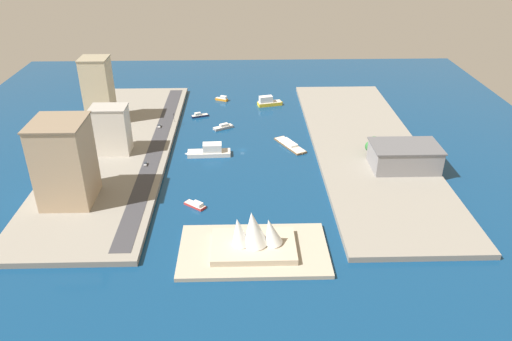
# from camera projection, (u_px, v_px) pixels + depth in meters

# --- Properties ---
(ground_plane) EXTENTS (440.00, 440.00, 0.00)m
(ground_plane) POSITION_uv_depth(u_px,v_px,m) (242.00, 150.00, 329.81)
(ground_plane) COLOR navy
(quay_west) EXTENTS (70.00, 240.00, 3.06)m
(quay_west) POSITION_uv_depth(u_px,v_px,m) (366.00, 146.00, 331.12)
(quay_west) COLOR gray
(quay_west) RESTS_ON ground_plane
(quay_east) EXTENTS (70.00, 240.00, 3.06)m
(quay_east) POSITION_uv_depth(u_px,v_px,m) (117.00, 149.00, 327.05)
(quay_east) COLOR gray
(quay_east) RESTS_ON ground_plane
(peninsula_point) EXTENTS (69.47, 40.47, 2.00)m
(peninsula_point) POSITION_uv_depth(u_px,v_px,m) (254.00, 250.00, 231.68)
(peninsula_point) COLOR #A89E89
(peninsula_point) RESTS_ON ground_plane
(road_strip) EXTENTS (10.30, 228.00, 0.15)m
(road_strip) POSITION_uv_depth(u_px,v_px,m) (157.00, 147.00, 326.94)
(road_strip) COLOR #38383D
(road_strip) RESTS_ON quay_east
(tugboat_red) EXTENTS (12.46, 11.08, 3.14)m
(tugboat_red) POSITION_uv_depth(u_px,v_px,m) (196.00, 205.00, 266.89)
(tugboat_red) COLOR red
(tugboat_red) RESTS_ON ground_plane
(patrol_launch_navy) EXTENTS (13.98, 7.69, 3.57)m
(patrol_launch_navy) POSITION_uv_depth(u_px,v_px,m) (200.00, 115.00, 381.21)
(patrol_launch_navy) COLOR #1E284C
(patrol_launch_navy) RESTS_ON ground_plane
(ferry_yellow_fast) EXTENTS (21.92, 11.57, 8.03)m
(ferry_yellow_fast) POSITION_uv_depth(u_px,v_px,m) (268.00, 102.00, 402.37)
(ferry_yellow_fast) COLOR yellow
(ferry_yellow_fast) RESTS_ON ground_plane
(barge_flat_brown) EXTENTS (20.37, 29.61, 2.79)m
(barge_flat_brown) POSITION_uv_depth(u_px,v_px,m) (290.00, 145.00, 334.84)
(barge_flat_brown) COLOR brown
(barge_flat_brown) RESTS_ON ground_plane
(ferry_white_commuter) EXTENTS (29.85, 9.76, 8.13)m
(ferry_white_commuter) POSITION_uv_depth(u_px,v_px,m) (210.00, 151.00, 321.52)
(ferry_white_commuter) COLOR silver
(ferry_white_commuter) RESTS_ON ground_plane
(yacht_sleek_gray) EXTENTS (15.31, 11.35, 3.62)m
(yacht_sleek_gray) POSITION_uv_depth(u_px,v_px,m) (223.00, 127.00, 360.96)
(yacht_sleek_gray) COLOR #999EA3
(yacht_sleek_gray) RESTS_ON ground_plane
(water_taxi_orange) EXTENTS (11.69, 7.62, 4.24)m
(water_taxi_orange) POSITION_uv_depth(u_px,v_px,m) (222.00, 99.00, 413.12)
(water_taxi_orange) COLOR orange
(water_taxi_orange) RESTS_ON ground_plane
(office_block_beige) EXTENTS (19.68, 19.20, 47.02)m
(office_block_beige) POSITION_uv_depth(u_px,v_px,m) (98.00, 90.00, 356.43)
(office_block_beige) COLOR #C6B793
(office_block_beige) RESTS_ON quay_east
(apartment_midrise_tan) EXTENTS (27.01, 28.92, 45.37)m
(apartment_midrise_tan) POSITION_uv_depth(u_px,v_px,m) (65.00, 162.00, 257.75)
(apartment_midrise_tan) COLOR tan
(apartment_midrise_tan) RESTS_ON quay_east
(warehouse_low_gray) EXTENTS (40.60, 26.10, 14.69)m
(warehouse_low_gray) POSITION_uv_depth(u_px,v_px,m) (404.00, 156.00, 297.95)
(warehouse_low_gray) COLOR gray
(warehouse_low_gray) RESTS_ON quay_west
(hotel_broad_white) EXTENTS (22.56, 15.81, 30.84)m
(hotel_broad_white) POSITION_uv_depth(u_px,v_px,m) (111.00, 130.00, 313.24)
(hotel_broad_white) COLOR silver
(hotel_broad_white) RESTS_ON quay_east
(van_white) EXTENTS (1.87, 4.48, 1.54)m
(van_white) POSITION_uv_depth(u_px,v_px,m) (159.00, 126.00, 355.62)
(van_white) COLOR black
(van_white) RESTS_ON road_strip
(sedan_silver) EXTENTS (1.91, 4.68, 1.51)m
(sedan_silver) POSITION_uv_depth(u_px,v_px,m) (146.00, 164.00, 303.30)
(sedan_silver) COLOR black
(sedan_silver) RESTS_ON road_strip
(traffic_light_waterfront) EXTENTS (0.36, 0.36, 6.50)m
(traffic_light_waterfront) POSITION_uv_depth(u_px,v_px,m) (174.00, 116.00, 363.15)
(traffic_light_waterfront) COLOR black
(traffic_light_waterfront) RESTS_ON quay_east
(opera_landmark) EXTENTS (39.17, 25.89, 20.80)m
(opera_landmark) POSITION_uv_depth(u_px,v_px,m) (254.00, 237.00, 227.95)
(opera_landmark) COLOR #BCAD93
(opera_landmark) RESTS_ON peninsula_point
(park_tree_cluster) EXTENTS (11.18, 14.77, 10.14)m
(park_tree_cluster) POSITION_uv_depth(u_px,v_px,m) (372.00, 144.00, 315.40)
(park_tree_cluster) COLOR brown
(park_tree_cluster) RESTS_ON quay_west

